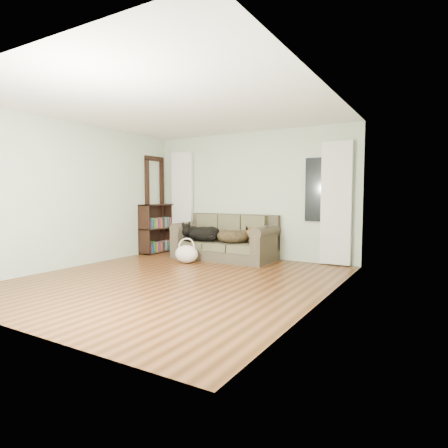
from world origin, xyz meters
The scene contains 15 objects.
floor centered at (0.00, 0.00, 0.00)m, with size 5.00×5.00×0.00m, color #40220C.
ceiling centered at (0.00, 0.00, 2.60)m, with size 5.00×5.00×0.00m, color white.
wall_back centered at (0.00, 2.50, 1.30)m, with size 4.50×0.04×2.60m, color #AFC1A2.
wall_left centered at (-2.25, 0.00, 1.30)m, with size 0.04×5.00×2.60m, color #AFC1A2.
wall_right centered at (2.25, 0.00, 1.30)m, with size 0.04×5.00×2.60m, color #AFC1A2.
curtain_left centered at (-1.70, 2.42, 1.15)m, with size 0.55×0.08×2.25m, color white.
curtain_right centered at (1.80, 2.42, 1.15)m, with size 0.55×0.08×2.25m, color white.
window_pane centered at (1.45, 2.47, 1.40)m, with size 0.50×0.03×1.20m, color black.
door_casing centered at (-2.20, 2.05, 1.05)m, with size 0.07×0.60×2.10m, color black.
sofa centered at (-0.32, 1.98, 0.45)m, with size 2.03×0.88×0.83m, color #2D281C.
dog_black_lab centered at (-0.80, 1.88, 0.48)m, with size 0.73×0.51×0.31m, color black.
dog_shepherd centered at (-0.06, 1.95, 0.49)m, with size 0.65×0.46×0.29m, color black.
tv_remote centered at (0.69, 1.85, 0.73)m, with size 0.05×0.18×0.02m, color black.
tote_bag centered at (-0.72, 1.24, 0.16)m, with size 0.47×0.36×0.34m, color white.
bookshelf centered at (-2.09, 1.98, 0.50)m, with size 0.33×0.87×1.09m, color black.
Camera 1 is at (3.51, -4.51, 1.30)m, focal length 30.00 mm.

